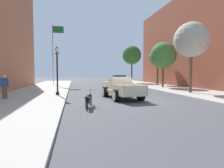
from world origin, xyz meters
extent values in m
plane|color=#47474C|center=(0.00, 0.00, 0.00)|extent=(140.00, 140.00, 0.00)
cube|color=#ADA89E|center=(-7.25, 0.00, 0.07)|extent=(5.50, 64.00, 0.15)
cube|color=#ADA89E|center=(7.25, 0.00, 0.07)|extent=(5.50, 64.00, 0.15)
cube|color=brown|center=(16.00, 10.11, 6.17)|extent=(12.00, 28.00, 12.34)
cube|color=beige|center=(-0.45, 1.24, 0.54)|extent=(2.30, 5.07, 0.24)
cube|color=beige|center=(-0.49, 1.59, 1.06)|extent=(1.67, 1.27, 0.80)
cube|color=beige|center=(-0.49, 1.54, 1.52)|extent=(1.53, 1.09, 0.12)
cube|color=#3D4C5B|center=(-0.56, 2.16, 1.22)|extent=(1.32, 0.19, 0.44)
cube|color=beige|center=(-0.64, 2.88, 0.92)|extent=(1.48, 1.64, 0.52)
cube|color=silver|center=(-0.73, 3.68, 0.90)|extent=(0.69, 0.18, 0.47)
cube|color=beige|center=(-0.29, -0.15, 0.68)|extent=(1.92, 2.28, 0.04)
cube|color=beige|center=(-1.10, -0.24, 0.90)|extent=(0.32, 2.10, 0.44)
cube|color=beige|center=(0.51, -0.06, 0.90)|extent=(0.32, 2.10, 0.44)
cube|color=beige|center=(-0.18, -1.15, 0.90)|extent=(1.62, 0.26, 0.44)
cube|color=beige|center=(-0.41, 0.86, 0.90)|extent=(1.62, 0.26, 0.44)
cylinder|color=black|center=(-1.50, 2.48, 0.40)|extent=(0.45, 0.84, 0.80)
cylinder|color=silver|center=(-1.68, 2.46, 0.40)|extent=(0.09, 0.65, 0.66)
cylinder|color=silver|center=(-1.69, 2.46, 0.40)|extent=(0.05, 0.24, 0.24)
cylinder|color=black|center=(0.29, 2.68, 0.40)|extent=(0.45, 0.84, 0.80)
cylinder|color=silver|center=(0.47, 2.70, 0.40)|extent=(0.09, 0.65, 0.66)
cylinder|color=silver|center=(0.48, 2.71, 0.40)|extent=(0.05, 0.24, 0.24)
cylinder|color=black|center=(-1.19, -0.20, 0.40)|extent=(0.45, 0.84, 0.80)
cylinder|color=silver|center=(-1.38, -0.22, 0.40)|extent=(0.09, 0.65, 0.66)
cylinder|color=silver|center=(-1.39, -0.22, 0.40)|extent=(0.05, 0.24, 0.24)
cylinder|color=black|center=(0.59, 0.01, 0.40)|extent=(0.45, 0.84, 0.80)
cylinder|color=silver|center=(0.78, 0.03, 0.40)|extent=(0.09, 0.65, 0.66)
cylinder|color=silver|center=(0.79, 0.03, 0.40)|extent=(0.05, 0.24, 0.24)
cube|color=gray|center=(-0.43, -0.52, 0.90)|extent=(0.65, 0.50, 0.40)
cube|color=#3D2D1E|center=(-0.43, -0.52, 0.90)|extent=(0.62, 0.12, 0.42)
cube|color=#2D2D33|center=(-0.11, 0.18, 0.84)|extent=(0.50, 0.41, 0.28)
torus|color=black|center=(-2.98, -1.17, 0.33)|extent=(0.22, 0.67, 0.67)
torus|color=black|center=(-3.30, -2.59, 0.33)|extent=(0.22, 0.67, 0.67)
cube|color=#4C4C51|center=(-3.15, -1.93, 0.38)|extent=(0.33, 0.48, 0.28)
ellipsoid|color=black|center=(-3.09, -1.69, 0.61)|extent=(0.37, 0.56, 0.24)
cube|color=black|center=(-3.20, -2.17, 0.53)|extent=(0.34, 0.59, 0.10)
cylinder|color=silver|center=(-2.99, -1.23, 0.64)|extent=(0.10, 0.26, 0.58)
cylinder|color=silver|center=(-3.02, -1.35, 0.91)|extent=(0.61, 0.17, 0.04)
cube|color=black|center=(-3.30, -2.59, 0.66)|extent=(0.26, 0.43, 0.06)
cube|color=silver|center=(1.73, 11.26, 0.61)|extent=(1.98, 4.40, 0.80)
cube|color=#384C5B|center=(1.72, 11.11, 1.33)|extent=(1.64, 2.09, 0.64)
cylinder|color=black|center=(0.98, 12.60, 0.33)|extent=(0.26, 0.67, 0.66)
cylinder|color=black|center=(2.63, 12.50, 0.33)|extent=(0.26, 0.67, 0.66)
cylinder|color=black|center=(0.82, 10.03, 0.33)|extent=(0.26, 0.67, 0.66)
cylinder|color=black|center=(2.47, 9.93, 0.33)|extent=(0.26, 0.67, 0.66)
cylinder|color=brown|center=(-8.65, 1.62, 0.58)|extent=(0.14, 0.14, 0.86)
cylinder|color=brown|center=(-8.47, 1.62, 0.58)|extent=(0.14, 0.14, 0.86)
cube|color=#2D4C93|center=(-8.56, 1.62, 1.29)|extent=(0.36, 0.22, 0.56)
cylinder|color=#2D4C93|center=(-8.78, 1.62, 1.26)|extent=(0.09, 0.09, 0.54)
cylinder|color=#2D4C93|center=(-8.34, 1.62, 1.26)|extent=(0.09, 0.09, 0.54)
sphere|color=beige|center=(-8.56, 1.62, 1.69)|extent=(0.22, 0.22, 0.22)
cylinder|color=black|center=(-5.23, 3.22, 0.27)|extent=(0.28, 0.28, 0.24)
cylinder|color=black|center=(-5.23, 3.22, 1.99)|extent=(0.12, 0.12, 3.20)
cylinder|color=black|center=(-5.23, 3.22, 3.44)|extent=(0.50, 0.04, 0.04)
sphere|color=silver|center=(-5.23, 3.22, 3.75)|extent=(0.32, 0.32, 0.32)
cone|color=black|center=(-5.23, 3.22, 3.93)|extent=(0.24, 0.24, 0.14)
cylinder|color=#B2B2B7|center=(-7.03, 17.60, 4.65)|extent=(0.12, 0.12, 9.00)
sphere|color=gold|center=(-7.03, 17.60, 9.23)|extent=(0.16, 0.16, 0.16)
cube|color=#196633|center=(-6.17, 17.60, 8.50)|extent=(1.60, 0.03, 1.00)
cylinder|color=brown|center=(6.39, 2.87, 1.93)|extent=(0.26, 0.26, 3.55)
sphere|color=#ADA893|center=(6.39, 2.87, 4.87)|extent=(3.11, 3.11, 3.11)
cylinder|color=brown|center=(6.98, 9.41, 1.53)|extent=(0.26, 0.26, 2.75)
sphere|color=#3D7538|center=(6.98, 9.41, 4.10)|extent=(3.19, 3.19, 3.19)
cylinder|color=brown|center=(8.23, 13.62, 1.72)|extent=(0.26, 0.26, 3.13)
sphere|color=#3D7538|center=(8.23, 13.62, 4.23)|extent=(2.51, 2.51, 2.51)
cylinder|color=brown|center=(6.42, 20.49, 2.02)|extent=(0.26, 0.26, 3.74)
sphere|color=#33662D|center=(6.42, 20.49, 5.16)|extent=(3.39, 3.39, 3.39)
camera|label=1|loc=(-3.95, -12.24, 1.89)|focal=30.02mm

